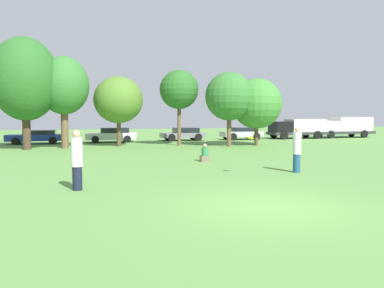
% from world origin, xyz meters
% --- Properties ---
extents(ground_plane, '(120.00, 120.00, 0.00)m').
position_xyz_m(ground_plane, '(0.00, 0.00, 0.00)').
color(ground_plane, '#5B8E42').
extents(person_thrower, '(0.35, 0.35, 1.90)m').
position_xyz_m(person_thrower, '(-4.76, 3.59, 0.96)').
color(person_thrower, '#191E33').
rests_on(person_thrower, ground).
extents(person_catcher, '(0.35, 0.35, 1.89)m').
position_xyz_m(person_catcher, '(3.93, 4.91, 0.96)').
color(person_catcher, navy).
rests_on(person_catcher, ground).
extents(frisbee, '(0.29, 0.27, 0.15)m').
position_xyz_m(frisbee, '(1.75, 4.79, 1.47)').
color(frisbee, yellow).
extents(bystander_sitting, '(0.46, 0.38, 0.92)m').
position_xyz_m(bystander_sitting, '(1.44, 9.52, 0.37)').
color(bystander_sitting, '#726651').
rests_on(bystander_sitting, ground).
extents(tree_0, '(4.52, 4.52, 7.76)m').
position_xyz_m(tree_0, '(-8.33, 19.54, 4.86)').
color(tree_0, '#473323').
rests_on(tree_0, ground).
extents(tree_1, '(3.59, 3.59, 6.64)m').
position_xyz_m(tree_1, '(-5.83, 19.97, 4.50)').
color(tree_1, brown).
rests_on(tree_1, ground).
extents(tree_2, '(3.76, 3.76, 5.39)m').
position_xyz_m(tree_2, '(-1.89, 20.65, 3.58)').
color(tree_2, brown).
rests_on(tree_2, ground).
extents(tree_3, '(3.09, 3.09, 5.98)m').
position_xyz_m(tree_3, '(2.80, 20.13, 4.41)').
color(tree_3, brown).
rests_on(tree_3, ground).
extents(tree_4, '(3.71, 3.71, 5.71)m').
position_xyz_m(tree_4, '(6.27, 18.15, 3.84)').
color(tree_4, brown).
rests_on(tree_4, ground).
extents(tree_5, '(4.00, 4.00, 5.33)m').
position_xyz_m(tree_5, '(8.73, 18.44, 3.33)').
color(tree_5, brown).
rests_on(tree_5, ground).
extents(parked_car_blue, '(4.57, 1.97, 1.15)m').
position_xyz_m(parked_car_blue, '(-8.35, 25.28, 0.62)').
color(parked_car_blue, '#1E389E').
rests_on(parked_car_blue, ground).
extents(parked_car_white, '(4.43, 1.94, 1.30)m').
position_xyz_m(parked_car_white, '(-2.09, 25.41, 0.68)').
color(parked_car_white, silver).
rests_on(parked_car_white, ground).
extents(parked_car_grey, '(4.16, 2.04, 1.24)m').
position_xyz_m(parked_car_grey, '(4.71, 25.83, 0.67)').
color(parked_car_grey, slate).
rests_on(parked_car_grey, ground).
extents(parked_car_silver, '(4.00, 2.05, 1.21)m').
position_xyz_m(parked_car_silver, '(10.69, 25.63, 0.66)').
color(parked_car_silver, '#B2B2B7').
rests_on(parked_car_silver, ground).
extents(delivery_truck_black, '(6.22, 2.33, 2.02)m').
position_xyz_m(delivery_truck_black, '(17.07, 25.68, 1.15)').
color(delivery_truck_black, '#2D2D33').
rests_on(delivery_truck_black, ground).
extents(delivery_truck_white, '(6.77, 2.21, 2.24)m').
position_xyz_m(delivery_truck_white, '(23.00, 25.83, 1.24)').
color(delivery_truck_white, '#2D2D33').
rests_on(delivery_truck_white, ground).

